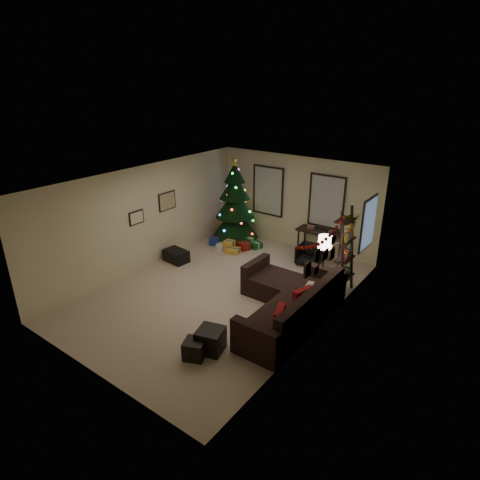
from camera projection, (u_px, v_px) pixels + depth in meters
name	position (u px, v px, depth m)	size (l,w,h in m)	color
floor	(222.00, 291.00, 9.55)	(7.00, 7.00, 0.00)	#C9B198
ceiling	(220.00, 180.00, 8.53)	(7.00, 7.00, 0.00)	white
wall_back	(296.00, 202.00, 11.65)	(5.00, 5.00, 0.00)	beige
wall_front	(84.00, 305.00, 6.42)	(5.00, 5.00, 0.00)	beige
wall_left	(145.00, 217.00, 10.41)	(7.00, 7.00, 0.00)	beige
wall_right	(323.00, 268.00, 7.67)	(7.00, 7.00, 0.00)	beige
window_back_left	(268.00, 191.00, 12.07)	(1.05, 0.06, 1.50)	#728CB2
window_back_right	(327.00, 202.00, 11.03)	(1.05, 0.06, 1.50)	#728CB2
window_right_wall	(369.00, 224.00, 9.53)	(0.06, 0.90, 1.30)	#728CB2
christmas_tree	(235.00, 207.00, 12.11)	(1.42, 1.42, 2.64)	black
presents	(232.00, 243.00, 12.02)	(1.50, 1.01, 0.30)	maroon
sofa	(289.00, 304.00, 8.47)	(2.09, 3.02, 0.92)	black
pillow_red_a	(280.00, 320.00, 7.30)	(0.13, 0.47, 0.47)	maroon
pillow_red_b	(303.00, 299.00, 7.97)	(0.12, 0.47, 0.47)	maroon
pillow_cream	(308.00, 295.00, 8.14)	(0.13, 0.44, 0.44)	beige
ottoman_near	(210.00, 340.00, 7.43)	(0.47, 0.47, 0.45)	black
ottoman_far	(195.00, 349.00, 7.26)	(0.37, 0.37, 0.35)	black
desk	(322.00, 234.00, 11.14)	(1.42, 0.51, 0.76)	black
desk_chair	(309.00, 255.00, 10.83)	(0.54, 0.51, 0.56)	black
bookshelf	(346.00, 253.00, 9.19)	(0.30, 0.60, 2.05)	black
potted_plant	(352.00, 218.00, 8.96)	(0.45, 0.39, 0.50)	#4C4C4C
floor_lamp	(325.00, 246.00, 8.98)	(0.31, 0.31, 1.46)	black
art_map	(167.00, 201.00, 10.88)	(0.04, 0.60, 0.50)	black
art_abstract	(136.00, 218.00, 10.13)	(0.04, 0.45, 0.35)	black
gallery	(321.00, 258.00, 7.54)	(0.03, 1.25, 0.54)	black
garland	(323.00, 236.00, 7.45)	(0.08, 1.90, 0.30)	#A5140C
stocking_left	(294.00, 199.00, 11.78)	(0.20, 0.05, 0.36)	#990F0C
stocking_right	(303.00, 199.00, 11.53)	(0.20, 0.05, 0.36)	#990F0C
storage_bin	(176.00, 256.00, 11.04)	(0.66, 0.44, 0.33)	black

